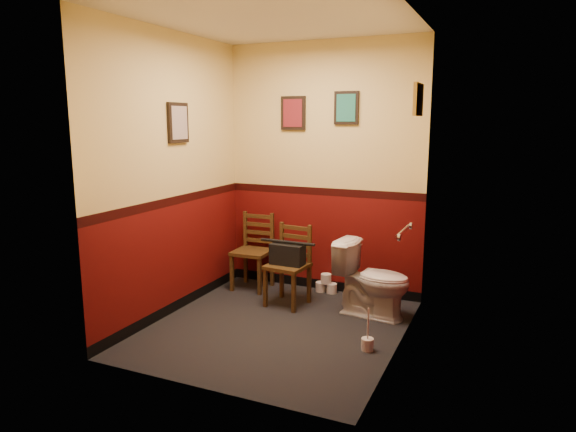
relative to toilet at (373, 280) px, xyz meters
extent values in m
cube|color=black|center=(-0.72, -0.65, -0.36)|extent=(2.20, 2.40, 0.00)
cube|color=silver|center=(-0.72, -0.65, 2.34)|extent=(2.20, 2.40, 0.00)
cube|color=#530B09|center=(-0.72, 0.55, 0.99)|extent=(2.20, 0.00, 2.70)
cube|color=#530B09|center=(-0.72, -1.85, 0.99)|extent=(2.20, 0.00, 2.70)
cube|color=#530B09|center=(-1.82, -0.65, 0.99)|extent=(0.00, 2.40, 2.70)
cube|color=#530B09|center=(0.38, -0.65, 0.99)|extent=(0.00, 2.40, 2.70)
cylinder|color=silver|center=(0.35, -0.40, 0.59)|extent=(0.03, 0.50, 0.03)
cylinder|color=silver|center=(0.37, -0.65, 0.59)|extent=(0.02, 0.06, 0.06)
cylinder|color=silver|center=(0.37, -0.15, 0.59)|extent=(0.02, 0.06, 0.06)
cube|color=black|center=(-1.07, 0.53, 1.59)|extent=(0.28, 0.03, 0.36)
cube|color=maroon|center=(-1.07, 0.52, 1.59)|extent=(0.22, 0.01, 0.30)
cube|color=black|center=(-0.47, 0.53, 1.64)|extent=(0.26, 0.03, 0.34)
cube|color=#257666|center=(-0.47, 0.52, 1.64)|extent=(0.20, 0.01, 0.28)
cube|color=black|center=(-1.80, -0.55, 1.49)|extent=(0.03, 0.30, 0.38)
cube|color=#A28C7F|center=(-1.79, -0.55, 1.49)|extent=(0.01, 0.24, 0.31)
cube|color=olive|center=(0.36, -0.05, 1.69)|extent=(0.03, 0.34, 0.28)
cube|color=#A28C7F|center=(0.35, -0.05, 1.69)|extent=(0.01, 0.28, 0.22)
imported|color=white|center=(0.00, 0.00, 0.00)|extent=(0.77, 0.49, 0.72)
cylinder|color=silver|center=(0.16, -0.77, -0.31)|extent=(0.10, 0.10, 0.10)
cylinder|color=silver|center=(0.16, -0.77, -0.14)|extent=(0.01, 0.01, 0.29)
cube|color=#533819|center=(-1.45, 0.26, 0.06)|extent=(0.41, 0.41, 0.04)
cube|color=#533819|center=(-1.61, 0.08, -0.15)|extent=(0.04, 0.04, 0.42)
cube|color=#533819|center=(-1.62, 0.42, -0.15)|extent=(0.04, 0.04, 0.42)
cube|color=#533819|center=(-1.28, 0.09, -0.15)|extent=(0.04, 0.04, 0.42)
cube|color=#533819|center=(-1.28, 0.43, -0.15)|extent=(0.04, 0.04, 0.42)
cube|color=#533819|center=(-1.62, 0.43, 0.28)|extent=(0.04, 0.03, 0.42)
cube|color=#533819|center=(-1.29, 0.44, 0.28)|extent=(0.04, 0.03, 0.42)
cube|color=#533819|center=(-1.45, 0.43, 0.16)|extent=(0.32, 0.03, 0.04)
cube|color=#533819|center=(-1.45, 0.43, 0.25)|extent=(0.32, 0.03, 0.04)
cube|color=#533819|center=(-1.45, 0.43, 0.35)|extent=(0.32, 0.03, 0.04)
cube|color=#533819|center=(-1.45, 0.43, 0.44)|extent=(0.32, 0.03, 0.04)
cube|color=#533819|center=(-0.87, -0.06, 0.05)|extent=(0.42, 0.42, 0.04)
cube|color=#533819|center=(-1.05, -0.21, -0.15)|extent=(0.04, 0.04, 0.41)
cube|color=#533819|center=(-1.02, 0.12, -0.15)|extent=(0.04, 0.04, 0.41)
cube|color=#533819|center=(-0.73, -0.24, -0.15)|extent=(0.04, 0.04, 0.41)
cube|color=#533819|center=(-0.69, 0.08, -0.15)|extent=(0.04, 0.04, 0.41)
cube|color=#533819|center=(-1.02, 0.12, 0.26)|extent=(0.04, 0.04, 0.41)
cube|color=#533819|center=(-0.69, 0.09, 0.26)|extent=(0.04, 0.04, 0.41)
cube|color=#533819|center=(-0.86, 0.11, 0.14)|extent=(0.31, 0.05, 0.04)
cube|color=#533819|center=(-0.86, 0.11, 0.24)|extent=(0.31, 0.05, 0.04)
cube|color=#533819|center=(-0.86, 0.11, 0.33)|extent=(0.31, 0.05, 0.04)
cube|color=#533819|center=(-0.86, 0.11, 0.42)|extent=(0.31, 0.05, 0.04)
cube|color=black|center=(-0.87, -0.06, 0.18)|extent=(0.34, 0.17, 0.21)
cylinder|color=black|center=(-0.87, -0.06, 0.30)|extent=(0.30, 0.03, 0.03)
cylinder|color=silver|center=(-0.70, 0.47, -0.31)|extent=(0.12, 0.12, 0.11)
cylinder|color=silver|center=(-0.58, 0.47, -0.31)|extent=(0.12, 0.12, 0.11)
cylinder|color=silver|center=(-0.64, 0.46, -0.20)|extent=(0.12, 0.12, 0.11)
camera|label=1|loc=(1.17, -4.67, 1.51)|focal=32.00mm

